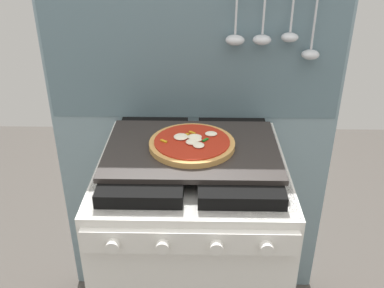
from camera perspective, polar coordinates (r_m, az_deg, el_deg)
kitchen_backsplash at (r=1.72m, az=0.32°, el=1.22°), size 1.10×0.09×1.55m
stove at (r=1.64m, az=-0.00°, el=-14.84°), size 0.60×0.64×0.90m
baking_tray at (r=1.37m, az=0.00°, el=-0.66°), size 0.54×0.38×0.02m
pizza_left at (r=1.36m, az=-0.12°, el=-0.03°), size 0.27×0.27×0.03m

